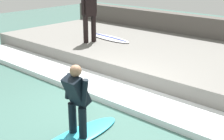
# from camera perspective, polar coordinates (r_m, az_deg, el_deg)

# --- Properties ---
(ground_plane) EXTENTS (28.00, 28.00, 0.00)m
(ground_plane) POSITION_cam_1_polar(r_m,az_deg,el_deg) (7.04, -2.78, -6.40)
(ground_plane) COLOR #426B60
(concrete_ledge) EXTENTS (4.40, 12.83, 0.50)m
(concrete_ledge) POSITION_cam_1_polar(r_m,az_deg,el_deg) (9.56, 11.99, 1.75)
(concrete_ledge) COLOR slate
(concrete_ledge) RESTS_ON ground_plane
(back_wall) EXTENTS (0.50, 13.47, 1.22)m
(back_wall) POSITION_cam_1_polar(r_m,az_deg,el_deg) (11.61, 18.32, 6.04)
(back_wall) COLOR #544F49
(back_wall) RESTS_ON ground_plane
(wave_foam_crest) EXTENTS (1.14, 12.19, 0.14)m
(wave_foam_crest) POSITION_cam_1_polar(r_m,az_deg,el_deg) (7.48, 1.00, -4.19)
(wave_foam_crest) COLOR white
(wave_foam_crest) RESTS_ON ground_plane
(surfboard_riding) EXTENTS (1.91, 0.57, 0.06)m
(surfboard_riding) POSITION_cam_1_polar(r_m,az_deg,el_deg) (5.84, -6.21, -11.86)
(surfboard_riding) COLOR #2DADD1
(surfboard_riding) RESTS_ON ground_plane
(surfer_riding) EXTENTS (0.41, 0.60, 1.33)m
(surfer_riding) POSITION_cam_1_polar(r_m,az_deg,el_deg) (5.49, -6.49, -4.97)
(surfer_riding) COLOR black
(surfer_riding) RESTS_ON surfboard_riding
(surfer_waiting_near) EXTENTS (0.57, 0.32, 1.72)m
(surfer_waiting_near) POSITION_cam_1_polar(r_m,az_deg,el_deg) (10.34, -4.18, 10.33)
(surfer_waiting_near) COLOR black
(surfer_waiting_near) RESTS_ON concrete_ledge
(surfboard_waiting_near) EXTENTS (0.75, 1.94, 0.07)m
(surfboard_waiting_near) POSITION_cam_1_polar(r_m,az_deg,el_deg) (10.96, -0.44, 5.89)
(surfboard_waiting_near) COLOR silver
(surfboard_waiting_near) RESTS_ON concrete_ledge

